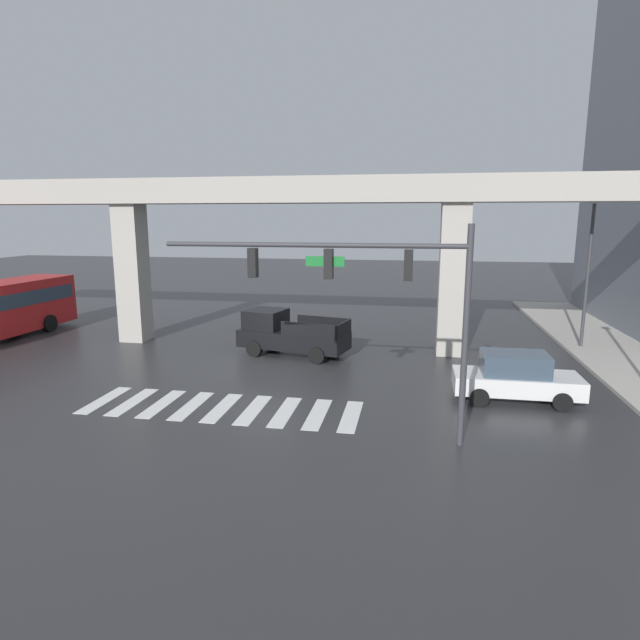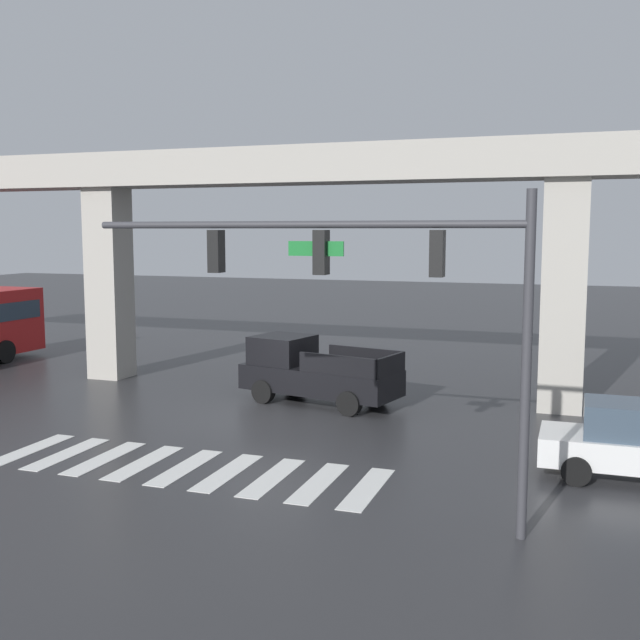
% 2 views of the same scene
% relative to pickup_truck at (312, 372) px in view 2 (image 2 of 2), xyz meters
% --- Properties ---
extents(ground_plane, '(120.00, 120.00, 0.00)m').
position_rel_pickup_truck_xyz_m(ground_plane, '(-0.52, -2.13, -0.99)').
color(ground_plane, '#2D2D30').
extents(crosswalk_stripes, '(9.35, 2.80, 0.01)m').
position_rel_pickup_truck_xyz_m(crosswalk_stripes, '(-0.52, -7.31, -0.98)').
color(crosswalk_stripes, silver).
rests_on(crosswalk_stripes, ground).
extents(elevated_overpass, '(52.47, 1.91, 8.23)m').
position_rel_pickup_truck_xyz_m(elevated_overpass, '(-0.52, 1.54, 5.97)').
color(elevated_overpass, '#ADA89E').
rests_on(elevated_overpass, ground).
extents(pickup_truck, '(5.39, 2.98, 2.08)m').
position_rel_pickup_truck_xyz_m(pickup_truck, '(0.00, 0.00, 0.00)').
color(pickup_truck, black).
rests_on(pickup_truck, ground).
extents(sedan_white, '(4.31, 1.98, 1.72)m').
position_rel_pickup_truck_xyz_m(sedan_white, '(9.39, -4.74, -0.14)').
color(sedan_white, silver).
rests_on(sedan_white, ground).
extents(traffic_signal_mast, '(8.69, 0.32, 6.20)m').
position_rel_pickup_truck_xyz_m(traffic_signal_mast, '(4.54, -8.90, 3.57)').
color(traffic_signal_mast, '#38383D').
rests_on(traffic_signal_mast, ground).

